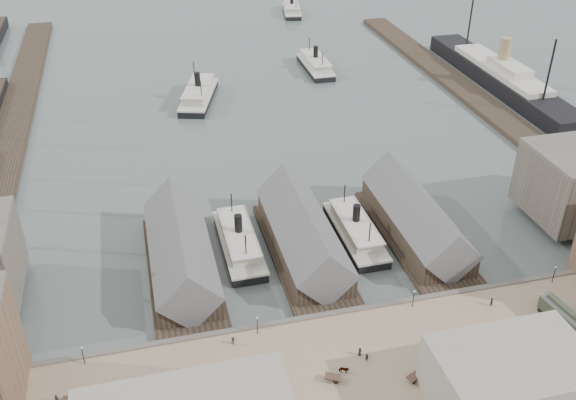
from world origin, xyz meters
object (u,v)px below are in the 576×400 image
object	(u,v)px
ferry_docked_west	(239,241)
tram	(563,317)
horse_cart_left	(83,397)
horse_cart_right	(427,378)
horse_cart_center	(340,373)
ocean_steamer	(500,77)

from	to	relation	value
ferry_docked_west	tram	distance (m)	66.03
horse_cart_left	horse_cart_right	bearing A→B (deg)	-93.23
horse_cart_center	horse_cart_right	size ratio (longest dim) A/B	0.99
horse_cart_left	horse_cart_center	distance (m)	41.50
ferry_docked_west	horse_cart_left	xyz separation A→B (m)	(-32.03, -37.19, 0.61)
ferry_docked_west	horse_cart_center	distance (m)	43.29
ocean_steamer	tram	world-z (taller)	ocean_steamer
tram	horse_cart_center	world-z (taller)	tram
ferry_docked_west	tram	world-z (taller)	ferry_docked_west
horse_cart_left	ocean_steamer	bearing A→B (deg)	-44.29
tram	horse_cart_right	xyz separation A→B (m)	(-29.60, -6.61, -1.08)
horse_cart_left	horse_cart_right	size ratio (longest dim) A/B	0.98
ocean_steamer	tram	size ratio (longest dim) A/B	7.99
ferry_docked_west	horse_cart_center	world-z (taller)	ferry_docked_west
horse_cart_right	tram	bearing A→B (deg)	-100.04
ferry_docked_west	horse_cart_center	xyz separation A→B (m)	(9.15, -42.31, 0.59)
horse_cart_right	ocean_steamer	bearing A→B (deg)	-57.14
ocean_steamer	horse_cart_center	size ratio (longest dim) A/B	18.01
horse_cart_center	ferry_docked_west	bearing A→B (deg)	38.84
ferry_docked_west	horse_cart_center	bearing A→B (deg)	-77.80
horse_cart_left	horse_cart_center	size ratio (longest dim) A/B	0.99
ferry_docked_west	tram	bearing A→B (deg)	-37.73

